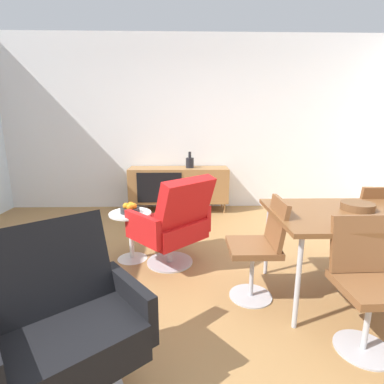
{
  "coord_description": "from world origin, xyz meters",
  "views": [
    {
      "loc": [
        -0.18,
        -2.45,
        1.45
      ],
      "look_at": [
        -0.11,
        0.2,
        0.81
      ],
      "focal_mm": 27.65,
      "sensor_mm": 36.0,
      "label": 1
    }
  ],
  "objects_px": {
    "sideboard": "(179,185)",
    "vase_cobalt": "(190,162)",
    "wooden_bowl_on_table": "(358,206)",
    "armchair_black_shell": "(65,318)",
    "dining_table": "(372,217)",
    "dining_chair_near_window": "(261,245)",
    "dining_chair_front_left": "(367,280)",
    "dining_chair_back_right": "(368,221)",
    "fruit_bowl": "(130,209)",
    "lounge_chair_red": "(174,222)",
    "side_table_round": "(131,230)"
  },
  "relations": [
    {
      "from": "dining_chair_back_right",
      "to": "fruit_bowl",
      "type": "xyz_separation_m",
      "value": [
        -2.43,
        0.19,
        0.09
      ]
    },
    {
      "from": "dining_chair_front_left",
      "to": "wooden_bowl_on_table",
      "type": "bearing_deg",
      "value": 67.03
    },
    {
      "from": "dining_chair_near_window",
      "to": "armchair_black_shell",
      "type": "relative_size",
      "value": 0.9
    },
    {
      "from": "dining_chair_back_right",
      "to": "dining_table",
      "type": "bearing_deg",
      "value": -122.03
    },
    {
      "from": "sideboard",
      "to": "dining_chair_back_right",
      "type": "distance_m",
      "value": 2.77
    },
    {
      "from": "dining_chair_near_window",
      "to": "lounge_chair_red",
      "type": "height_order",
      "value": "lounge_chair_red"
    },
    {
      "from": "side_table_round",
      "to": "dining_chair_back_right",
      "type": "bearing_deg",
      "value": -4.47
    },
    {
      "from": "lounge_chair_red",
      "to": "side_table_round",
      "type": "bearing_deg",
      "value": 161.13
    },
    {
      "from": "dining_chair_near_window",
      "to": "dining_chair_back_right",
      "type": "bearing_deg",
      "value": 24.31
    },
    {
      "from": "sideboard",
      "to": "lounge_chair_red",
      "type": "relative_size",
      "value": 1.69
    },
    {
      "from": "armchair_black_shell",
      "to": "dining_table",
      "type": "bearing_deg",
      "value": 22.6
    },
    {
      "from": "wooden_bowl_on_table",
      "to": "dining_chair_front_left",
      "type": "relative_size",
      "value": 0.3
    },
    {
      "from": "dining_chair_near_window",
      "to": "side_table_round",
      "type": "bearing_deg",
      "value": 147.78
    },
    {
      "from": "sideboard",
      "to": "armchair_black_shell",
      "type": "distance_m",
      "value": 3.45
    },
    {
      "from": "vase_cobalt",
      "to": "wooden_bowl_on_table",
      "type": "bearing_deg",
      "value": -61.48
    },
    {
      "from": "sideboard",
      "to": "dining_table",
      "type": "distance_m",
      "value": 3.0
    },
    {
      "from": "sideboard",
      "to": "vase_cobalt",
      "type": "bearing_deg",
      "value": 0.59
    },
    {
      "from": "dining_chair_front_left",
      "to": "side_table_round",
      "type": "bearing_deg",
      "value": 142.86
    },
    {
      "from": "side_table_round",
      "to": "fruit_bowl",
      "type": "xyz_separation_m",
      "value": [
        0.0,
        0.0,
        0.24
      ]
    },
    {
      "from": "side_table_round",
      "to": "dining_chair_front_left",
      "type": "bearing_deg",
      "value": -37.14
    },
    {
      "from": "sideboard",
      "to": "wooden_bowl_on_table",
      "type": "height_order",
      "value": "wooden_bowl_on_table"
    },
    {
      "from": "dining_chair_near_window",
      "to": "armchair_black_shell",
      "type": "height_order",
      "value": "armchair_black_shell"
    },
    {
      "from": "lounge_chair_red",
      "to": "armchair_black_shell",
      "type": "xyz_separation_m",
      "value": [
        -0.5,
        -1.48,
        0.0
      ]
    },
    {
      "from": "side_table_round",
      "to": "dining_table",
      "type": "bearing_deg",
      "value": -19.81
    },
    {
      "from": "dining_table",
      "to": "fruit_bowl",
      "type": "height_order",
      "value": "dining_table"
    },
    {
      "from": "fruit_bowl",
      "to": "lounge_chair_red",
      "type": "bearing_deg",
      "value": -18.94
    },
    {
      "from": "vase_cobalt",
      "to": "dining_table",
      "type": "bearing_deg",
      "value": -60.68
    },
    {
      "from": "sideboard",
      "to": "lounge_chair_red",
      "type": "xyz_separation_m",
      "value": [
        -0.02,
        -1.93,
        0.03
      ]
    },
    {
      "from": "vase_cobalt",
      "to": "side_table_round",
      "type": "distance_m",
      "value": 1.96
    },
    {
      "from": "dining_table",
      "to": "dining_chair_front_left",
      "type": "distance_m",
      "value": 0.7
    },
    {
      "from": "dining_chair_near_window",
      "to": "fruit_bowl",
      "type": "relative_size",
      "value": 4.28
    },
    {
      "from": "dining_chair_front_left",
      "to": "dining_chair_near_window",
      "type": "distance_m",
      "value": 0.77
    },
    {
      "from": "dining_chair_back_right",
      "to": "lounge_chair_red",
      "type": "xyz_separation_m",
      "value": [
        -1.97,
        0.03,
        -0.0
      ]
    },
    {
      "from": "dining_chair_near_window",
      "to": "side_table_round",
      "type": "distance_m",
      "value": 1.41
    },
    {
      "from": "dining_chair_back_right",
      "to": "dining_chair_front_left",
      "type": "distance_m",
      "value": 1.32
    },
    {
      "from": "vase_cobalt",
      "to": "dining_chair_back_right",
      "type": "relative_size",
      "value": 0.3
    },
    {
      "from": "fruit_bowl",
      "to": "dining_table",
      "type": "bearing_deg",
      "value": -19.83
    },
    {
      "from": "dining_chair_back_right",
      "to": "fruit_bowl",
      "type": "distance_m",
      "value": 2.44
    },
    {
      "from": "dining_table",
      "to": "lounge_chair_red",
      "type": "xyz_separation_m",
      "value": [
        -1.62,
        0.59,
        -0.23
      ]
    },
    {
      "from": "dining_chair_front_left",
      "to": "dining_chair_near_window",
      "type": "xyz_separation_m",
      "value": [
        -0.54,
        0.56,
        0.0
      ]
    },
    {
      "from": "dining_table",
      "to": "side_table_round",
      "type": "height_order",
      "value": "dining_table"
    },
    {
      "from": "dining_table",
      "to": "side_table_round",
      "type": "xyz_separation_m",
      "value": [
        -2.08,
        0.75,
        -0.38
      ]
    },
    {
      "from": "vase_cobalt",
      "to": "dining_chair_near_window",
      "type": "bearing_deg",
      "value": -78.16
    },
    {
      "from": "sideboard",
      "to": "armchair_black_shell",
      "type": "relative_size",
      "value": 1.69
    },
    {
      "from": "dining_chair_near_window",
      "to": "lounge_chair_red",
      "type": "bearing_deg",
      "value": 140.94
    },
    {
      "from": "lounge_chair_red",
      "to": "fruit_bowl",
      "type": "bearing_deg",
      "value": 161.06
    },
    {
      "from": "sideboard",
      "to": "side_table_round",
      "type": "height_order",
      "value": "sideboard"
    },
    {
      "from": "fruit_bowl",
      "to": "sideboard",
      "type": "bearing_deg",
      "value": 75.04
    },
    {
      "from": "sideboard",
      "to": "dining_chair_near_window",
      "type": "height_order",
      "value": "dining_chair_near_window"
    },
    {
      "from": "sideboard",
      "to": "wooden_bowl_on_table",
      "type": "relative_size",
      "value": 6.15
    }
  ]
}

